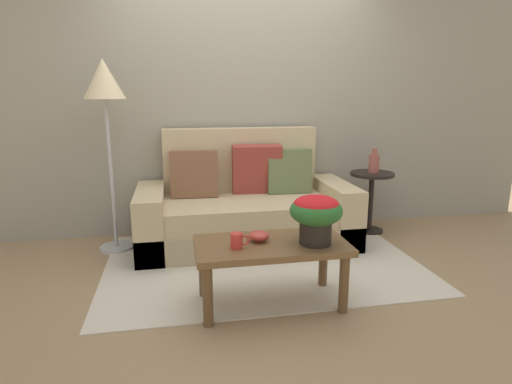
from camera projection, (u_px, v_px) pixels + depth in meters
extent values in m
plane|color=#997A56|center=(265.00, 269.00, 3.45)|extent=(14.00, 14.00, 0.00)
cube|color=gray|center=(242.00, 93.00, 4.21)|extent=(6.40, 0.12, 2.77)
cube|color=beige|center=(262.00, 263.00, 3.56)|extent=(2.56, 1.74, 0.01)
cube|color=tan|center=(247.00, 232.00, 3.97)|extent=(1.97, 0.90, 0.24)
cube|color=tan|center=(247.00, 210.00, 3.90)|extent=(1.49, 0.81, 0.20)
cube|color=tan|center=(240.00, 171.00, 4.20)|extent=(1.49, 0.16, 0.84)
cube|color=tan|center=(151.00, 221.00, 3.77)|extent=(0.24, 0.90, 0.56)
cube|color=tan|center=(335.00, 211.00, 4.09)|extent=(0.24, 0.90, 0.56)
cube|color=brown|center=(194.00, 174.00, 3.96)|extent=(0.44, 0.21, 0.44)
cube|color=#607047|center=(289.00, 171.00, 4.13)|extent=(0.43, 0.20, 0.43)
cube|color=#93382D|center=(257.00, 169.00, 4.08)|extent=(0.48, 0.21, 0.48)
cylinder|color=brown|center=(208.00, 296.00, 2.57)|extent=(0.06, 0.06, 0.40)
cylinder|color=brown|center=(344.00, 284.00, 2.73)|extent=(0.06, 0.06, 0.40)
cylinder|color=brown|center=(203.00, 270.00, 2.94)|extent=(0.06, 0.06, 0.40)
cylinder|color=brown|center=(323.00, 261.00, 3.10)|extent=(0.06, 0.06, 0.40)
cube|color=brown|center=(271.00, 245.00, 2.78)|extent=(1.00, 0.51, 0.04)
cylinder|color=black|center=(369.00, 230.00, 4.36)|extent=(0.28, 0.28, 0.03)
cylinder|color=black|center=(370.00, 203.00, 4.29)|extent=(0.05, 0.05, 0.56)
cylinder|color=black|center=(372.00, 174.00, 4.22)|extent=(0.43, 0.43, 0.03)
cylinder|color=#B2B2B7|center=(117.00, 247.00, 3.88)|extent=(0.30, 0.30, 0.03)
cylinder|color=#B2B2B7|center=(111.00, 175.00, 3.72)|extent=(0.03, 0.03, 1.31)
cone|color=beige|center=(103.00, 79.00, 3.53)|extent=(0.35, 0.35, 0.33)
cylinder|color=black|center=(315.00, 232.00, 2.74)|extent=(0.21, 0.21, 0.16)
ellipsoid|color=#286028|center=(316.00, 211.00, 2.71)|extent=(0.34, 0.34, 0.19)
ellipsoid|color=red|center=(316.00, 204.00, 2.70)|extent=(0.29, 0.29, 0.10)
cylinder|color=red|center=(236.00, 241.00, 2.67)|extent=(0.08, 0.08, 0.10)
torus|color=red|center=(244.00, 240.00, 2.68)|extent=(0.07, 0.01, 0.07)
cylinder|color=#B2382D|center=(259.00, 240.00, 2.80)|extent=(0.05, 0.05, 0.02)
ellipsoid|color=#B2382D|center=(259.00, 236.00, 2.79)|extent=(0.14, 0.14, 0.06)
cylinder|color=#934C42|center=(374.00, 164.00, 4.19)|extent=(0.10, 0.10, 0.18)
cylinder|color=#934C42|center=(375.00, 152.00, 4.16)|extent=(0.05, 0.05, 0.06)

